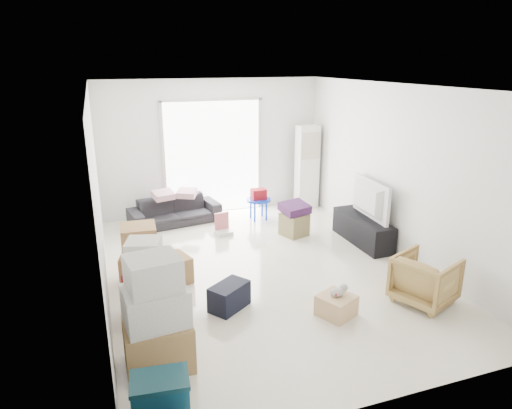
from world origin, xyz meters
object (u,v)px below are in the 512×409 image
object	(u,v)px
armchair	(425,277)
storage_bins	(161,406)
ottoman	(294,224)
television	(364,213)
wood_crate	(336,305)
sofa	(174,207)
tv_console	(363,230)
kids_table	(259,198)
ac_tower	(307,167)

from	to	relation	value
armchair	storage_bins	xyz separation A→B (m)	(-3.55, -1.10, -0.08)
ottoman	armchair	bearing A→B (deg)	-77.19
television	wood_crate	size ratio (longest dim) A/B	2.84
sofa	storage_bins	xyz separation A→B (m)	(-0.99, -5.20, -0.06)
sofa	television	bearing A→B (deg)	-44.17
storage_bins	ottoman	world-z (taller)	storage_bins
television	sofa	world-z (taller)	sofa
tv_console	kids_table	world-z (taller)	kids_table
television	wood_crate	distance (m)	2.56
tv_console	kids_table	distance (m)	2.18
ac_tower	storage_bins	size ratio (longest dim) A/B	3.14
tv_console	sofa	xyz separation A→B (m)	(-2.91, 2.04, 0.11)
ac_tower	storage_bins	bearing A→B (deg)	-125.76
television	sofa	distance (m)	3.56
television	kids_table	xyz separation A→B (m)	(-1.30, 1.74, -0.09)
sofa	storage_bins	size ratio (longest dim) A/B	3.09
ac_tower	tv_console	bearing A→B (deg)	-88.69
tv_console	sofa	bearing A→B (deg)	144.96
ac_tower	wood_crate	bearing A→B (deg)	-110.33
ac_tower	kids_table	size ratio (longest dim) A/B	2.81
television	sofa	xyz separation A→B (m)	(-2.91, 2.04, -0.20)
ac_tower	tv_console	size ratio (longest dim) A/B	1.27
ac_tower	armchair	world-z (taller)	ac_tower
tv_console	television	world-z (taller)	television
storage_bins	kids_table	bearing A→B (deg)	62.01
ottoman	wood_crate	bearing A→B (deg)	-102.83
tv_console	ottoman	size ratio (longest dim) A/B	3.39
television	wood_crate	xyz separation A→B (m)	(-1.59, -1.97, -0.40)
ottoman	tv_console	bearing A→B (deg)	-35.94
sofa	wood_crate	world-z (taller)	sofa
storage_bins	kids_table	world-z (taller)	kids_table
sofa	ottoman	xyz separation A→B (m)	(1.93, -1.33, -0.13)
ac_tower	storage_bins	xyz separation A→B (m)	(-3.85, -5.35, -0.60)
ac_tower	kids_table	distance (m)	1.40
television	storage_bins	bearing A→B (deg)	132.49
storage_bins	kids_table	xyz separation A→B (m)	(2.60, 4.89, 0.16)
ac_tower	ottoman	distance (m)	1.87
ottoman	sofa	bearing A→B (deg)	145.42
television	kids_table	distance (m)	2.17
kids_table	ac_tower	bearing A→B (deg)	19.93
television	storage_bins	world-z (taller)	television
ac_tower	armchair	bearing A→B (deg)	-94.08
armchair	kids_table	world-z (taller)	armchair
wood_crate	ottoman	bearing A→B (deg)	77.17
ac_tower	tv_console	xyz separation A→B (m)	(0.05, -2.19, -0.64)
armchair	kids_table	distance (m)	3.91
ottoman	wood_crate	distance (m)	2.75
television	sofa	size ratio (longest dim) A/B	0.65
ac_tower	sofa	distance (m)	2.91
kids_table	ottoman	bearing A→B (deg)	-72.79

